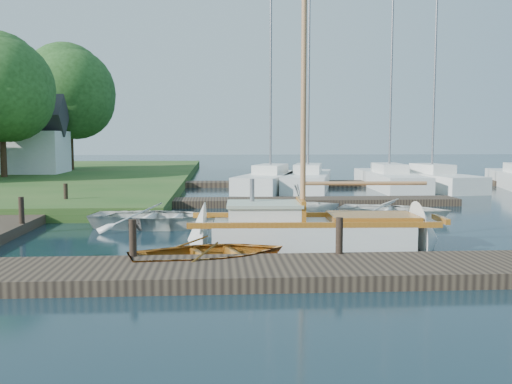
{
  "coord_description": "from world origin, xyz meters",
  "views": [
    {
      "loc": [
        -1.18,
        -17.25,
        2.84
      ],
      "look_at": [
        0.0,
        0.0,
        1.2
      ],
      "focal_mm": 40.0,
      "sensor_mm": 36.0,
      "label": 1
    }
  ],
  "objects": [
    {
      "name": "tree_3",
      "position": [
        -14.0,
        18.05,
        5.81
      ],
      "size": [
        6.41,
        6.38,
        8.74
      ],
      "color": "#332114",
      "rests_on": "shore"
    },
    {
      "name": "mooring_post_5",
      "position": [
        -7.0,
        5.0,
        0.7
      ],
      "size": [
        0.16,
        0.16,
        0.8
      ],
      "primitive_type": "cylinder",
      "color": "black",
      "rests_on": "left_dock"
    },
    {
      "name": "mooring_post_4",
      "position": [
        -7.0,
        0.0,
        0.7
      ],
      "size": [
        0.16,
        0.16,
        0.8
      ],
      "primitive_type": "cylinder",
      "color": "black",
      "rests_on": "left_dock"
    },
    {
      "name": "far_dock",
      "position": [
        2.0,
        6.5,
        0.15
      ],
      "size": [
        14.0,
        1.6,
        0.3
      ],
      "primitive_type": "cube",
      "color": "black",
      "rests_on": "ground"
    },
    {
      "name": "marina_boat_4",
      "position": [
        10.73,
        13.59,
        0.57
      ],
      "size": [
        3.37,
        7.88,
        11.12
      ],
      "rotation": [
        0.0,
        0.0,
        1.73
      ],
      "color": "white",
      "rests_on": "ground"
    },
    {
      "name": "sailboat",
      "position": [
        1.38,
        -2.81,
        0.34
      ],
      "size": [
        7.22,
        2.25,
        9.83
      ],
      "rotation": [
        0.0,
        0.0,
        -0.04
      ],
      "color": "white",
      "rests_on": "ground"
    },
    {
      "name": "left_dock",
      "position": [
        -8.0,
        2.0,
        0.15
      ],
      "size": [
        2.2,
        18.0,
        0.3
      ],
      "primitive_type": "cube",
      "color": "black",
      "rests_on": "ground"
    },
    {
      "name": "ground",
      "position": [
        0.0,
        0.0,
        0.0
      ],
      "size": [
        160.0,
        160.0,
        0.0
      ],
      "primitive_type": "plane",
      "color": "black",
      "rests_on": "ground"
    },
    {
      "name": "dinghy",
      "position": [
        -1.35,
        -4.69,
        0.37
      ],
      "size": [
        4.09,
        3.39,
        0.73
      ],
      "primitive_type": "imported",
      "rotation": [
        0.0,
        0.0,
        1.84
      ],
      "color": "brown",
      "rests_on": "ground"
    },
    {
      "name": "marina_boat_2",
      "position": [
        3.87,
        14.13,
        0.57
      ],
      "size": [
        4.04,
        8.56,
        10.89
      ],
      "rotation": [
        0.0,
        0.0,
        1.34
      ],
      "color": "white",
      "rests_on": "ground"
    },
    {
      "name": "mooring_post_2",
      "position": [
        1.5,
        -5.0,
        0.7
      ],
      "size": [
        0.16,
        0.16,
        0.8
      ],
      "primitive_type": "cylinder",
      "color": "black",
      "rests_on": "near_dock"
    },
    {
      "name": "marina_boat_3",
      "position": [
        8.53,
        14.32,
        0.57
      ],
      "size": [
        2.66,
        9.33,
        11.55
      ],
      "rotation": [
        0.0,
        0.0,
        1.52
      ],
      "color": "white",
      "rests_on": "ground"
    },
    {
      "name": "tree_7",
      "position": [
        -12.0,
        26.05,
        6.2
      ],
      "size": [
        6.83,
        6.83,
        9.38
      ],
      "color": "#332114",
      "rests_on": "shore"
    },
    {
      "name": "tender_a",
      "position": [
        -3.14,
        0.87,
        0.43
      ],
      "size": [
        4.51,
        3.53,
        0.85
      ],
      "primitive_type": "imported",
      "rotation": [
        0.0,
        0.0,
        1.42
      ],
      "color": "white",
      "rests_on": "ground"
    },
    {
      "name": "tender_b",
      "position": [
        1.7,
        2.06,
        0.68
      ],
      "size": [
        2.82,
        2.51,
        1.37
      ],
      "primitive_type": "imported",
      "rotation": [
        0.0,
        0.0,
        1.46
      ],
      "color": "white",
      "rests_on": "ground"
    },
    {
      "name": "pontoon",
      "position": [
        10.0,
        16.0,
        0.15
      ],
      "size": [
        30.0,
        1.6,
        0.3
      ],
      "primitive_type": "cube",
      "color": "black",
      "rests_on": "ground"
    },
    {
      "name": "marina_boat_1",
      "position": [
        1.73,
        13.66,
        0.58
      ],
      "size": [
        4.66,
        7.84,
        11.39
      ],
      "rotation": [
        0.0,
        0.0,
        1.22
      ],
      "color": "white",
      "rests_on": "ground"
    },
    {
      "name": "house_c",
      "position": [
        -14.0,
        22.0,
        2.58
      ],
      "size": [
        5.25,
        4.0,
        5.28
      ],
      "color": "white",
      "rests_on": "shore"
    },
    {
      "name": "mooring_post_1",
      "position": [
        -3.0,
        -5.0,
        0.7
      ],
      "size": [
        0.16,
        0.16,
        0.8
      ],
      "primitive_type": "cylinder",
      "color": "black",
      "rests_on": "near_dock"
    },
    {
      "name": "tender_c",
      "position": [
        5.05,
        2.29,
        0.39
      ],
      "size": [
        4.61,
        4.08,
        0.79
      ],
      "primitive_type": "imported",
      "rotation": [
        0.0,
        0.0,
        1.13
      ],
      "color": "white",
      "rests_on": "ground"
    },
    {
      "name": "near_dock",
      "position": [
        0.0,
        -6.0,
        0.15
      ],
      "size": [
        18.0,
        2.2,
        0.3
      ],
      "primitive_type": "cube",
      "color": "black",
      "rests_on": "ground"
    }
  ]
}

